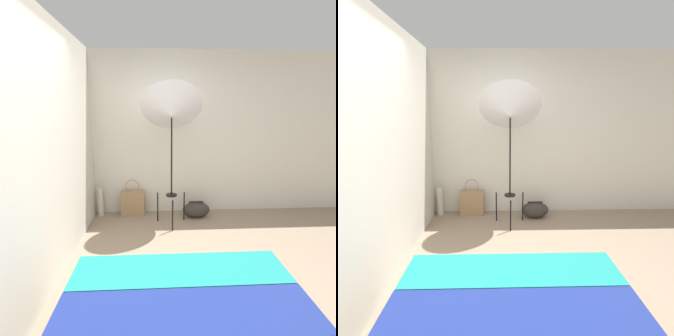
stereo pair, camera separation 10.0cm
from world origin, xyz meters
TOP-DOWN VIEW (x-y plane):
  - ground_plane at (0.00, 0.00)m, footprint 14.00×14.00m
  - wall_back at (0.00, 2.25)m, footprint 8.00×0.05m
  - wall_side_left at (-1.33, 1.00)m, footprint 0.05×8.00m
  - photo_umbrella at (-0.07, 1.70)m, footprint 0.89×0.75m
  - tote_bag at (-0.68, 2.10)m, footprint 0.38×0.15m
  - duffel_bag at (0.34, 1.93)m, footprint 0.43×0.26m
  - paper_roll at (-1.20, 2.08)m, footprint 0.10×0.10m

SIDE VIEW (x-z plane):
  - ground_plane at x=0.00m, z-range 0.00..0.00m
  - duffel_bag at x=0.34m, z-range 0.00..0.26m
  - tote_bag at x=-0.68m, z-range -0.09..0.50m
  - paper_roll at x=-1.20m, z-range 0.00..0.46m
  - wall_back at x=0.00m, z-range 0.00..2.60m
  - wall_side_left at x=-1.33m, z-range 0.00..2.60m
  - photo_umbrella at x=-0.07m, z-range 0.63..2.72m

